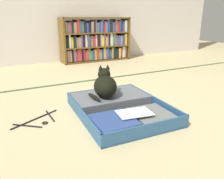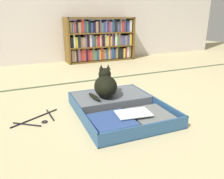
{
  "view_description": "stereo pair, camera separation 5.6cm",
  "coord_description": "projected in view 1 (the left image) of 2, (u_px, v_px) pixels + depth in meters",
  "views": [
    {
      "loc": [
        -0.9,
        -1.22,
        0.7
      ],
      "look_at": [
        -0.17,
        0.2,
        0.18
      ],
      "focal_mm": 35.3,
      "sensor_mm": 36.0,
      "label": 1
    },
    {
      "loc": [
        -0.85,
        -1.24,
        0.7
      ],
      "look_at": [
        -0.17,
        0.2,
        0.18
      ],
      "focal_mm": 35.3,
      "sensor_mm": 36.0,
      "label": 2
    }
  ],
  "objects": [
    {
      "name": "open_suitcase",
      "position": [
        117.0,
        107.0,
        1.72
      ],
      "size": [
        0.67,
        0.82,
        0.09
      ],
      "color": "#2A527F",
      "rests_on": "ground_plane"
    },
    {
      "name": "ground_plane",
      "position": [
        145.0,
        116.0,
        1.64
      ],
      "size": [
        10.0,
        10.0,
        0.0
      ],
      "primitive_type": "plane",
      "color": "tan"
    },
    {
      "name": "black_cat",
      "position": [
        105.0,
        85.0,
        1.77
      ],
      "size": [
        0.26,
        0.3,
        0.25
      ],
      "color": "black",
      "rests_on": "open_suitcase"
    },
    {
      "name": "tatami_border",
      "position": [
        89.0,
        80.0,
        2.58
      ],
      "size": [
        4.8,
        0.05,
        0.0
      ],
      "color": "#3A4C2F",
      "rests_on": "ground_plane"
    },
    {
      "name": "bookshelf",
      "position": [
        96.0,
        40.0,
        3.67
      ],
      "size": [
        1.17,
        0.29,
        0.71
      ],
      "color": "brown",
      "rests_on": "ground_plane"
    },
    {
      "name": "clothes_hanger",
      "position": [
        38.0,
        120.0,
        1.57
      ],
      "size": [
        0.35,
        0.27,
        0.01
      ],
      "color": "black",
      "rests_on": "ground_plane"
    }
  ]
}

